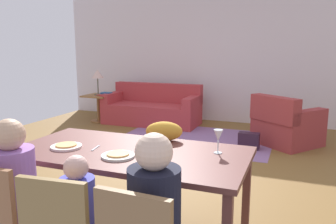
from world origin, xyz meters
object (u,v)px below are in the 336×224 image
Objects in this scene: armchair at (286,126)px; handbag at (249,141)px; person_man at (19,203)px; table_lamp at (97,75)px; book_lower at (103,95)px; side_table at (99,104)px; cat at (164,131)px; couch at (153,109)px; book_upper at (106,93)px; plate_near_child at (118,156)px; dining_table at (130,159)px; plate_near_man at (66,147)px; wine_glass at (218,136)px.

handbag is (-0.52, -0.46, -0.19)m from armchair.
table_lamp is at bearing 116.47° from person_man.
side_table is at bearing 160.92° from book_lower.
side_table is (-2.91, 3.48, -0.47)m from cat.
armchair reaches higher than handbag.
table_lamp is (-1.15, -0.26, 0.71)m from couch.
armchair is at bearing -14.72° from couch.
cat is at bearing 56.78° from person_man.
book_upper reaches higher than handbag.
table_lamp is at bearing 124.38° from plate_near_child.
plate_near_man reaches higher than dining_table.
armchair is 3.84m from side_table.
handbag is (0.54, 3.13, -0.64)m from plate_near_child.
wine_glass is 0.85× the size of book_upper.
handbag is (1.06, 3.60, -0.38)m from person_man.
armchair is at bearing 41.47° from handbag.
person_man is 3.77m from handbag.
dining_table is at bearing -54.39° from side_table.
table_lamp is (-3.82, 0.44, 0.69)m from armchair.
book_lower is (-3.67, 0.39, 0.28)m from armchair.
couch reaches higher than handbag.
book_lower is at bearing 118.20° from plate_near_man.
table_lamp is at bearing 125.61° from dining_table.
dining_table is 0.20m from plate_near_child.
armchair reaches higher than side_table.
dining_table is 8.46× the size of book_lower.
dining_table is 4.43m from couch.
plate_near_man is (-0.51, -0.12, 0.08)m from dining_table.
table_lamp reaches higher than plate_near_child.
person_man is at bearing -140.09° from cat.
person_man is 5.05m from table_lamp.
plate_near_man is 0.78× the size of cat.
person_man reaches higher than wine_glass.
person_man is at bearing -144.98° from wine_glass.
side_table is 2.64× the size of book_lower.
table_lamp is at bearing 173.38° from armchair.
handbag is at bearing 92.60° from wine_glass.
table_lamp is (-2.76, 4.03, 0.24)m from plate_near_child.
side_table is 1.81× the size of handbag.
handbag is at bearing -15.25° from side_table.
plate_near_man is 0.23× the size of person_man.
cat is at bearing 74.63° from plate_near_child.
couch is 8.90× the size of book_lower.
wine_glass is 5.05m from side_table.
handbag is (3.14, -0.95, -0.49)m from book_upper.
wine_glass is at bearing -47.79° from book_lower.
cat is (-0.52, 0.19, -0.05)m from wine_glass.
side_table is at bearing 116.47° from person_man.
dining_table is 3.45× the size of table_lamp.
wine_glass reaches higher than book_lower.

